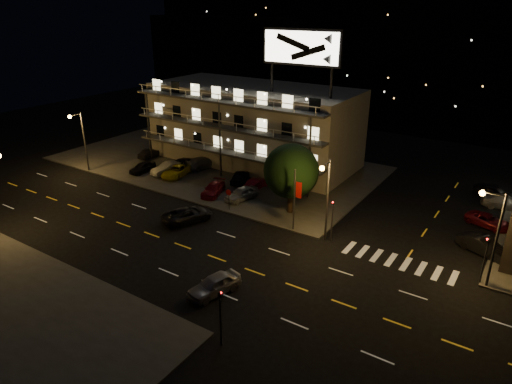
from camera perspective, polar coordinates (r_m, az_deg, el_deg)
The scene contains 29 objects.
ground at distance 41.83m, azimuth -7.09°, elevation -7.45°, with size 140.00×140.00×0.00m, color black.
curb_nw at distance 64.04m, azimuth -5.22°, elevation 3.63°, with size 44.00×24.00×0.15m, color #343331.
motel at distance 63.24m, azimuth -0.26°, elevation 8.46°, with size 28.00×13.80×18.10m.
hill_backdrop at distance 100.93m, azimuth 16.67°, elevation 16.48°, with size 120.00×25.00×24.00m.
streetlight_nw at distance 63.14m, azimuth -20.99°, elevation 6.57°, with size 0.44×1.92×8.00m.
streetlight_nc at distance 41.53m, azimuth 8.78°, elevation -0.13°, with size 0.44×1.92×8.00m.
streetlight_ne at distance 38.90m, azimuth 27.53°, elevation -4.23°, with size 1.92×0.44×8.00m.
signal_nw at distance 42.79m, azimuth 9.52°, elevation -2.98°, with size 0.20×0.27×4.60m.
signal_sw at distance 30.14m, azimuth -4.49°, elevation -14.79°, with size 0.20×0.27×4.60m.
signal_ne at distance 40.12m, azimuth 26.76°, elevation -7.13°, with size 0.27×0.20×4.60m.
banner_north at distance 43.89m, azimuth 4.90°, elevation -0.83°, with size 0.83×0.16×6.40m.
stop_sign at distance 48.71m, azimuth -3.43°, elevation -0.53°, with size 0.91×0.11×2.61m.
tree at distance 47.18m, azimuth 4.36°, elevation 2.43°, with size 5.95×5.73×7.49m.
lot_car_0 at distance 61.83m, azimuth -14.00°, elevation 3.05°, with size 1.57×3.90×1.33m, color black.
lot_car_1 at distance 60.35m, azimuth -10.91°, elevation 2.94°, with size 1.60×4.59×1.51m, color gray.
lot_car_2 at distance 59.36m, azimuth -9.89°, elevation 2.59°, with size 2.26×4.89×1.36m, color gold.
lot_car_3 at distance 53.15m, azimuth -5.35°, elevation 0.38°, with size 1.80×4.43×1.29m, color maroon.
lot_car_4 at distance 51.49m, azimuth -1.79°, elevation -0.19°, with size 1.71×4.25×1.45m, color gray.
lot_car_5 at distance 67.40m, azimuth -13.16°, elevation 4.71°, with size 1.29×3.70×1.22m, color black.
lot_car_6 at distance 61.76m, azimuth -9.07°, elevation 3.51°, with size 2.45×5.31×1.47m, color black.
lot_car_7 at distance 61.92m, azimuth -6.64°, elevation 3.70°, with size 2.09×5.13×1.49m, color gray.
lot_car_8 at distance 56.54m, azimuth -2.03°, elevation 1.96°, with size 1.74×4.32×1.47m, color black.
lot_car_9 at distance 54.65m, azimuth 0.13°, elevation 1.09°, with size 1.30×3.74×1.23m, color maroon.
side_car_0 at distance 45.66m, azimuth 26.62°, elevation -6.06°, with size 1.63×4.67×1.54m, color black.
side_car_1 at distance 51.34m, azimuth 27.06°, elevation -3.22°, with size 2.02×4.39×1.22m, color maroon.
side_car_2 at distance 56.61m, azimuth 28.74°, elevation -1.12°, with size 2.00×4.91×1.42m, color gray.
side_car_3 at distance 59.01m, azimuth 27.57°, elevation 0.05°, with size 1.77×4.39×1.50m, color black.
road_car_east at distance 35.95m, azimuth -5.24°, elevation -11.46°, with size 1.78×4.43×1.51m, color gray.
road_car_west at distance 47.24m, azimuth -8.56°, elevation -2.83°, with size 2.42×5.26×1.46m, color black.
Camera 1 is at (24.02, -27.15, 20.86)m, focal length 32.00 mm.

